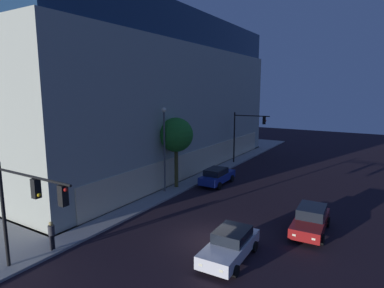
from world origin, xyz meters
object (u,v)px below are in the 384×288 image
object	(u,v)px
street_lamp_sidewalk	(164,139)
pedestrian_waiting	(52,233)
traffic_light_far_corner	(245,129)
car_blue	(217,176)
modern_building	(109,94)
sidewalk_tree	(176,135)
traffic_light_near_corner	(27,199)
car_red	(311,220)
car_white	(230,245)

from	to	relation	value
street_lamp_sidewalk	pedestrian_waiting	xyz separation A→B (m)	(-11.97, -0.83, -3.76)
traffic_light_far_corner	car_blue	world-z (taller)	traffic_light_far_corner
modern_building	traffic_light_far_corner	world-z (taller)	modern_building
modern_building	sidewalk_tree	xyz separation A→B (m)	(-5.92, -14.46, -3.52)
sidewalk_tree	traffic_light_far_corner	bearing A→B (deg)	-7.68
sidewalk_tree	pedestrian_waiting	bearing A→B (deg)	-176.95
traffic_light_near_corner	car_blue	bearing A→B (deg)	-0.78
traffic_light_far_corner	car_red	distance (m)	19.53
traffic_light_near_corner	traffic_light_far_corner	xyz separation A→B (m)	(28.41, 0.76, 0.24)
traffic_light_far_corner	car_white	xyz separation A→B (m)	(-21.50, -7.98, -3.58)
sidewalk_tree	street_lamp_sidewalk	bearing A→B (deg)	176.70
modern_building	car_red	world-z (taller)	modern_building
pedestrian_waiting	car_red	size ratio (longest dim) A/B	0.35
traffic_light_near_corner	car_red	size ratio (longest dim) A/B	1.13
traffic_light_far_corner	traffic_light_near_corner	bearing A→B (deg)	-178.47
street_lamp_sidewalk	pedestrian_waiting	world-z (taller)	street_lamp_sidewalk
traffic_light_near_corner	car_white	bearing A→B (deg)	-46.26
traffic_light_far_corner	car_red	world-z (taller)	traffic_light_far_corner
car_white	car_red	bearing A→B (deg)	-27.86
street_lamp_sidewalk	pedestrian_waiting	bearing A→B (deg)	-176.05
sidewalk_tree	pedestrian_waiting	xyz separation A→B (m)	(-13.66, -0.73, -3.89)
pedestrian_waiting	car_white	bearing A→B (deg)	-62.48
traffic_light_far_corner	car_white	world-z (taller)	traffic_light_far_corner
car_white	car_blue	distance (m)	13.94
modern_building	car_blue	world-z (taller)	modern_building
street_lamp_sidewalk	car_blue	bearing A→B (deg)	-30.47
car_blue	traffic_light_near_corner	bearing A→B (deg)	179.22
traffic_light_far_corner	car_white	size ratio (longest dim) A/B	1.33
traffic_light_near_corner	street_lamp_sidewalk	xyz separation A→B (m)	(14.23, 2.54, 0.77)
traffic_light_near_corner	street_lamp_sidewalk	size ratio (longest dim) A/B	0.73
traffic_light_far_corner	car_red	size ratio (longest dim) A/B	1.29
pedestrian_waiting	car_white	distance (m)	10.08
car_blue	modern_building	bearing A→B (deg)	80.58
sidewalk_tree	pedestrian_waiting	distance (m)	14.22
car_red	car_blue	xyz separation A→B (m)	(6.29, 10.02, 0.02)
modern_building	pedestrian_waiting	xyz separation A→B (m)	(-19.58, -15.19, -7.41)
car_red	car_blue	world-z (taller)	car_blue
traffic_light_near_corner	pedestrian_waiting	world-z (taller)	traffic_light_near_corner
pedestrian_waiting	traffic_light_near_corner	bearing A→B (deg)	-142.74
street_lamp_sidewalk	car_red	xyz separation A→B (m)	(-1.53, -12.82, -4.08)
street_lamp_sidewalk	sidewalk_tree	world-z (taller)	street_lamp_sidewalk
modern_building	sidewalk_tree	bearing A→B (deg)	-112.27
modern_building	traffic_light_near_corner	xyz separation A→B (m)	(-21.84, -16.90, -4.42)
pedestrian_waiting	car_red	distance (m)	15.91
street_lamp_sidewalk	car_white	xyz separation A→B (m)	(-7.32, -9.76, -4.12)
car_white	car_blue	bearing A→B (deg)	29.95
traffic_light_far_corner	sidewalk_tree	xyz separation A→B (m)	(-12.50, 1.69, 0.66)
modern_building	car_blue	bearing A→B (deg)	-99.42
sidewalk_tree	car_red	distance (m)	13.78
car_blue	traffic_light_far_corner	bearing A→B (deg)	6.17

